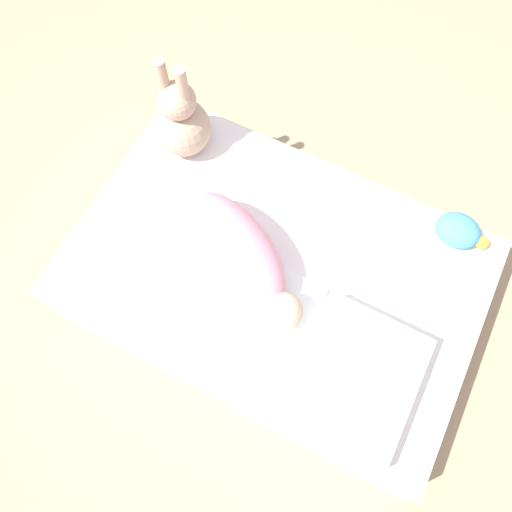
# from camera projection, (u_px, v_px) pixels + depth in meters

# --- Properties ---
(ground_plane) EXTENTS (12.00, 12.00, 0.00)m
(ground_plane) POSITION_uv_depth(u_px,v_px,m) (273.00, 289.00, 1.69)
(ground_plane) COLOR #9E8466
(bed_mattress) EXTENTS (1.22, 0.81, 0.22)m
(bed_mattress) POSITION_uv_depth(u_px,v_px,m) (274.00, 278.00, 1.59)
(bed_mattress) COLOR white
(bed_mattress) RESTS_ON ground_plane
(burp_cloth) EXTENTS (0.20, 0.15, 0.02)m
(burp_cloth) POSITION_uv_depth(u_px,v_px,m) (286.00, 298.00, 1.44)
(burp_cloth) COLOR white
(burp_cloth) RESTS_ON bed_mattress
(swaddled_baby) EXTENTS (0.48, 0.35, 0.18)m
(swaddled_baby) POSITION_uv_depth(u_px,v_px,m) (239.00, 252.00, 1.41)
(swaddled_baby) COLOR pink
(swaddled_baby) RESTS_ON bed_mattress
(pillow) EXTENTS (0.30, 0.37, 0.08)m
(pillow) POSITION_uv_depth(u_px,v_px,m) (356.00, 379.00, 1.33)
(pillow) COLOR white
(pillow) RESTS_ON bed_mattress
(bunny_plush) EXTENTS (0.18, 0.18, 0.36)m
(bunny_plush) POSITION_uv_depth(u_px,v_px,m) (181.00, 121.00, 1.54)
(bunny_plush) COLOR tan
(bunny_plush) RESTS_ON bed_mattress
(turtle_plush) EXTENTS (0.17, 0.11, 0.08)m
(turtle_plush) POSITION_uv_depth(u_px,v_px,m) (459.00, 231.00, 1.49)
(turtle_plush) COLOR #4C99C6
(turtle_plush) RESTS_ON bed_mattress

